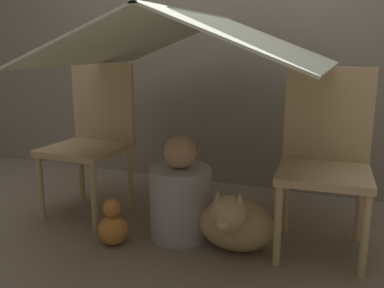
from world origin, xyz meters
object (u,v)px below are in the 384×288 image
at_px(chair_left, 93,134).
at_px(person_front, 180,197).
at_px(chair_right, 325,154).
at_px(dog, 235,223).

height_order(chair_left, person_front, chair_left).
xyz_separation_m(chair_right, dog, (-0.39, -0.23, -0.33)).
relative_size(chair_right, dog, 2.28).
bearing_deg(person_front, chair_left, 166.13).
xyz_separation_m(chair_right, person_front, (-0.71, -0.16, -0.27)).
height_order(chair_left, chair_right, same).
bearing_deg(person_front, chair_right, 12.49).
distance_m(chair_left, dog, 1.04).
relative_size(person_front, dog, 1.40).
distance_m(person_front, dog, 0.34).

